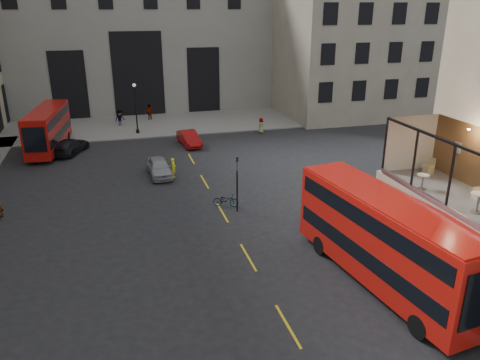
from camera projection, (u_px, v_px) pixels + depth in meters
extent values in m
plane|color=black|center=(331.00, 318.00, 20.34)|extent=(140.00, 140.00, 0.00)
cube|color=black|center=(436.00, 262.00, 20.88)|extent=(0.08, 9.20, 3.00)
cube|color=beige|center=(411.00, 143.00, 24.36)|extent=(3.00, 0.04, 2.90)
cube|color=slate|center=(446.00, 207.00, 19.94)|extent=(0.12, 10.00, 0.18)
cube|color=black|center=(456.00, 145.00, 18.98)|extent=(0.12, 10.00, 0.10)
cube|color=beige|center=(458.00, 148.00, 23.03)|extent=(0.04, 0.45, 0.55)
cylinder|color=#FFD899|center=(469.00, 129.00, 21.35)|extent=(0.12, 0.12, 0.05)
cube|color=#C3B392|center=(465.00, 253.00, 21.17)|extent=(3.00, 11.00, 4.50)
cube|color=slate|center=(474.00, 206.00, 20.36)|extent=(3.00, 10.00, 0.10)
cube|color=gray|center=(133.00, 37.00, 59.32)|extent=(34.00, 10.00, 18.00)
cube|color=black|center=(138.00, 75.00, 56.16)|extent=(6.00, 0.12, 10.00)
cube|color=black|center=(69.00, 86.00, 54.52)|extent=(4.00, 0.12, 8.00)
cube|color=black|center=(204.00, 80.00, 58.50)|extent=(4.00, 0.12, 8.00)
cube|color=#9F9780|center=(342.00, 30.00, 57.95)|extent=(16.00, 18.00, 20.00)
cube|color=slate|center=(136.00, 125.00, 53.16)|extent=(40.00, 12.00, 0.12)
cylinder|color=black|center=(237.00, 192.00, 30.44)|extent=(0.10, 0.10, 2.80)
imported|color=black|center=(237.00, 164.00, 29.78)|extent=(0.16, 0.20, 1.00)
cylinder|color=black|center=(38.00, 142.00, 41.42)|extent=(0.10, 0.10, 2.80)
imported|color=black|center=(35.00, 121.00, 40.75)|extent=(0.16, 0.20, 1.00)
cylinder|color=black|center=(136.00, 111.00, 48.69)|extent=(0.14, 0.14, 5.00)
cylinder|color=black|center=(138.00, 132.00, 49.48)|extent=(0.36, 0.36, 0.50)
sphere|color=silver|center=(134.00, 85.00, 47.76)|extent=(0.36, 0.36, 0.36)
cube|color=#B1120C|center=(384.00, 239.00, 22.13)|extent=(3.97, 11.40, 3.96)
cube|color=black|center=(382.00, 250.00, 22.33)|extent=(3.93, 10.80, 0.81)
cube|color=black|center=(387.00, 216.00, 21.71)|extent=(3.93, 10.80, 0.81)
cube|color=#B1120C|center=(388.00, 200.00, 21.43)|extent=(3.84, 11.17, 0.12)
cylinder|color=black|center=(320.00, 245.00, 25.46)|extent=(0.41, 1.04, 1.02)
cylinder|color=black|center=(355.00, 238.00, 26.29)|extent=(0.41, 1.04, 1.02)
cylinder|color=black|center=(419.00, 327.00, 19.00)|extent=(0.41, 1.04, 1.02)
cylinder|color=black|center=(461.00, 313.00, 19.83)|extent=(0.41, 1.04, 1.02)
cube|color=#A50F0B|center=(48.00, 128.00, 43.43)|extent=(3.30, 9.94, 3.46)
cube|color=black|center=(49.00, 133.00, 43.60)|extent=(3.28, 9.42, 0.71)
cube|color=black|center=(46.00, 117.00, 43.06)|extent=(3.28, 9.42, 0.71)
cube|color=#A50F0B|center=(45.00, 110.00, 42.82)|extent=(3.19, 9.74, 0.11)
cylinder|color=black|center=(47.00, 137.00, 46.75)|extent=(0.35, 0.91, 0.89)
cylinder|color=black|center=(68.00, 136.00, 47.04)|extent=(0.35, 0.91, 0.89)
cylinder|color=black|center=(30.00, 157.00, 40.70)|extent=(0.35, 0.91, 0.89)
cylinder|color=black|center=(54.00, 155.00, 40.99)|extent=(0.35, 0.91, 0.89)
imported|color=#94969C|center=(159.00, 167.00, 37.14)|extent=(1.89, 4.25, 1.42)
imported|color=#940909|center=(189.00, 138.00, 45.31)|extent=(1.98, 4.39, 1.40)
imported|color=black|center=(70.00, 146.00, 42.85)|extent=(3.65, 5.08, 1.37)
imported|color=gray|center=(226.00, 200.00, 31.55)|extent=(1.81, 1.16, 0.90)
imported|color=yellow|center=(173.00, 168.00, 36.83)|extent=(0.41, 0.59, 1.57)
imported|color=gray|center=(62.00, 136.00, 45.81)|extent=(0.94, 0.83, 1.60)
imported|color=gray|center=(120.00, 118.00, 52.42)|extent=(1.38, 1.15, 1.85)
imported|color=gray|center=(150.00, 113.00, 55.11)|extent=(1.22, 0.82, 1.92)
imported|color=gray|center=(261.00, 126.00, 49.68)|extent=(0.78, 0.94, 1.64)
cylinder|color=white|center=(480.00, 194.00, 19.39)|extent=(0.68, 0.68, 0.05)
cylinder|color=slate|center=(478.00, 203.00, 19.53)|extent=(0.09, 0.09, 0.79)
cylinder|color=slate|center=(476.00, 212.00, 19.67)|extent=(0.50, 0.50, 0.03)
cylinder|color=silver|center=(423.00, 175.00, 21.95)|extent=(0.57, 0.57, 0.04)
cylinder|color=slate|center=(423.00, 182.00, 22.07)|extent=(0.08, 0.08, 0.66)
cylinder|color=slate|center=(422.00, 189.00, 22.19)|extent=(0.42, 0.42, 0.03)
cube|color=#D7B17C|center=(480.00, 194.00, 20.92)|extent=(0.51, 0.51, 0.51)
cube|color=tan|center=(428.00, 170.00, 24.13)|extent=(0.48, 0.48, 0.44)
cube|color=tan|center=(432.00, 161.00, 24.06)|extent=(0.11, 0.42, 0.39)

